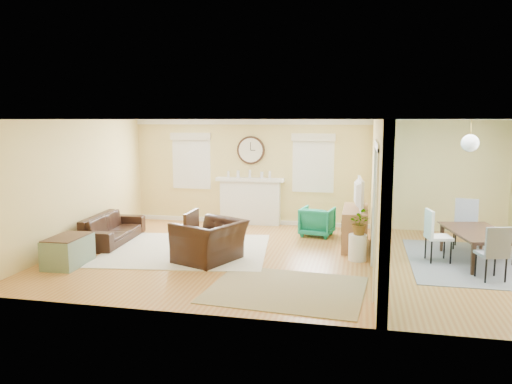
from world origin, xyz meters
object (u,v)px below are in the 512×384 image
green_chair (317,221)px  dining_table (479,247)px  credenza (355,227)px  sofa (112,228)px  eames_chair (210,241)px

green_chair → dining_table: (3.09, -1.56, -0.03)m
credenza → dining_table: (2.25, -0.74, -0.10)m
credenza → dining_table: credenza is taller
sofa → eames_chair: 2.70m
sofa → eames_chair: bearing=-116.1°
eames_chair → dining_table: 4.93m
green_chair → dining_table: 3.47m
green_chair → dining_table: size_ratio=0.42×
green_chair → credenza: 1.18m
sofa → credenza: (5.10, 0.68, 0.11)m
sofa → eames_chair: eames_chair is taller
green_chair → sofa: bearing=29.8°
eames_chair → credenza: bearing=145.5°
sofa → credenza: bearing=-86.9°
sofa → credenza: credenza is taller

